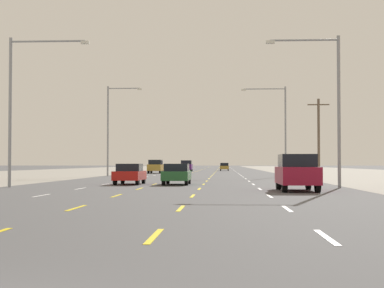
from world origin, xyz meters
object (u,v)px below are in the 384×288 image
Objects in this scene: suv_far_left_midfar at (156,166)px; suv_inner_left_far at (187,166)px; sedan_inner_left_mid at (130,174)px; streetlight_right_row_1 at (281,124)px; streetlight_left_row_1 at (111,124)px; streetlight_right_row_0 at (331,98)px; streetlight_left_row_0 at (19,98)px; sedan_center_turn_near at (177,174)px; hatchback_inner_right_farther at (224,167)px; suv_far_right_nearest at (297,172)px.

suv_far_left_midfar and suv_inner_left_far have the same top height.
streetlight_right_row_1 is (13.07, 26.00, 5.22)m from sedan_inner_left_mid.
streetlight_right_row_0 is at bearing -58.29° from streetlight_left_row_1.
streetlight_left_row_0 is at bearing -180.00° from streetlight_right_row_0.
suv_far_left_midfar is 18.64m from suv_inner_left_far.
streetlight_right_row_0 is 36.97m from streetlight_left_row_1.
sedan_center_turn_near is 0.48× the size of streetlight_left_row_0.
streetlight_right_row_0 is (13.13, -5.45, 4.68)m from sedan_inner_left_mid.
streetlight_right_row_0 reaches higher than suv_inner_left_far.
hatchback_inner_right_farther is at bearing 80.93° from streetlight_left_row_0.
streetlight_right_row_0 is (13.09, -69.14, 4.40)m from suv_inner_left_far.
suv_far_right_nearest is 0.48× the size of streetlight_right_row_1.
streetlight_right_row_0 reaches higher than sedan_inner_left_mid.
sedan_inner_left_mid is 0.43× the size of streetlight_left_row_1.
hatchback_inner_right_farther is (-3.86, 84.39, -0.24)m from suv_far_right_nearest.
streetlight_right_row_0 is 31.45m from streetlight_right_row_1.
sedan_center_turn_near is at bearing -92.56° from hatchback_inner_right_farther.
streetlight_left_row_1 is at bearing -104.91° from hatchback_inner_right_farther.
suv_inner_left_far is at bearing 80.46° from streetlight_left_row_1.
streetlight_right_row_0 is (9.76, -5.05, 4.68)m from sedan_center_turn_near.
suv_far_right_nearest is 14.19m from sedan_inner_left_mid.
streetlight_right_row_1 is (-0.06, 31.45, 0.55)m from streetlight_right_row_0.
streetlight_right_row_0 reaches higher than sedan_center_turn_near.
suv_inner_left_far is 0.53× the size of streetlight_right_row_0.
suv_far_left_midfar is at bearing -108.85° from hatchback_inner_right_farther.
hatchback_inner_right_farther is at bearing 75.09° from streetlight_left_row_1.
sedan_center_turn_near is 0.49× the size of streetlight_right_row_0.
streetlight_left_row_1 is at bearing 103.62° from sedan_inner_left_mid.
sedan_inner_left_mid is at bearing 138.31° from suv_far_right_nearest.
streetlight_right_row_1 is at bearing 63.31° from sedan_inner_left_mid.
streetlight_right_row_1 is at bearing 86.00° from suv_far_right_nearest.
streetlight_right_row_1 reaches higher than suv_inner_left_far.
streetlight_right_row_0 is (6.39, -80.41, 4.65)m from hatchback_inner_right_farther.
streetlight_right_row_1 is (19.16, 31.45, 0.43)m from streetlight_left_row_0.
suv_far_left_midfar reaches higher than sedan_center_turn_near.
streetlight_left_row_0 is at bearing -121.36° from streetlight_right_row_1.
sedan_center_turn_near is 0.43× the size of streetlight_left_row_1.
streetlight_right_row_1 is at bearing -49.68° from suv_far_left_midfar.
streetlight_left_row_1 is at bearing 90.38° from streetlight_left_row_0.
suv_inner_left_far is 1.26× the size of hatchback_inner_right_farther.
sedan_center_turn_near is at bearing 152.66° from streetlight_right_row_0.
suv_far_left_midfar is 0.48× the size of streetlight_right_row_1.
suv_inner_left_far is at bearing 100.72° from streetlight_right_row_0.
streetlight_right_row_0 is at bearing 0.00° from streetlight_left_row_0.
suv_far_left_midfar is at bearing 104.29° from suv_far_right_nearest.
streetlight_left_row_0 is 36.83m from streetlight_right_row_1.
streetlight_left_row_0 is (-12.83, -80.41, 4.77)m from hatchback_inner_right_farther.
sedan_center_turn_near is at bearing 28.10° from streetlight_left_row_0.
sedan_inner_left_mid is 27.25m from streetlight_left_row_1.
sedan_inner_left_mid is at bearing -116.69° from streetlight_right_row_1.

